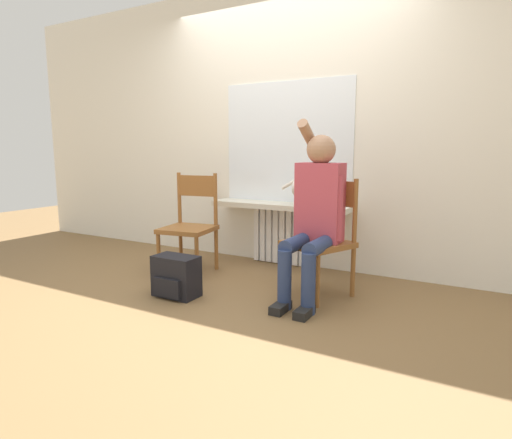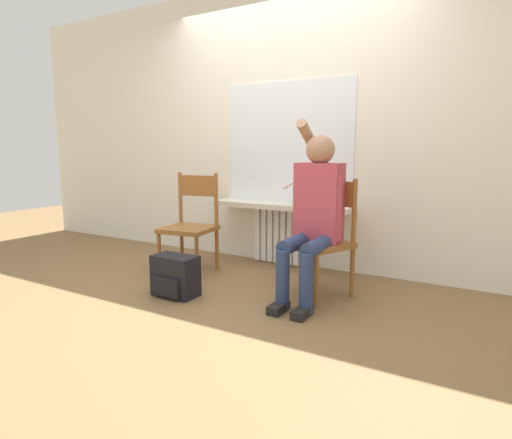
{
  "view_description": "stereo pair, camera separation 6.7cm",
  "coord_description": "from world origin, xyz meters",
  "px_view_note": "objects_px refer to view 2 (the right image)",
  "views": [
    {
      "loc": [
        1.78,
        -2.58,
        1.12
      ],
      "look_at": [
        0.0,
        0.59,
        0.52
      ],
      "focal_mm": 30.0,
      "sensor_mm": 36.0,
      "label": 1
    },
    {
      "loc": [
        1.84,
        -2.55,
        1.12
      ],
      "look_at": [
        0.0,
        0.59,
        0.52
      ],
      "focal_mm": 30.0,
      "sensor_mm": 36.0,
      "label": 2
    }
  ],
  "objects_px": {
    "chair_left": "(191,223)",
    "chair_right": "(321,238)",
    "person": "(315,209)",
    "cat": "(310,189)",
    "backpack": "(175,276)"
  },
  "relations": [
    {
      "from": "cat",
      "to": "chair_right",
      "type": "bearing_deg",
      "value": -57.95
    },
    {
      "from": "chair_right",
      "to": "cat",
      "type": "xyz_separation_m",
      "value": [
        -0.33,
        0.53,
        0.32
      ]
    },
    {
      "from": "chair_right",
      "to": "backpack",
      "type": "height_order",
      "value": "chair_right"
    },
    {
      "from": "chair_right",
      "to": "person",
      "type": "bearing_deg",
      "value": -76.41
    },
    {
      "from": "chair_left",
      "to": "chair_right",
      "type": "xyz_separation_m",
      "value": [
        1.28,
        -0.0,
        0.0
      ]
    },
    {
      "from": "person",
      "to": "cat",
      "type": "relative_size",
      "value": 2.93
    },
    {
      "from": "backpack",
      "to": "cat",
      "type": "bearing_deg",
      "value": 61.01
    },
    {
      "from": "person",
      "to": "chair_right",
      "type": "bearing_deg",
      "value": 80.07
    },
    {
      "from": "cat",
      "to": "backpack",
      "type": "xyz_separation_m",
      "value": [
        -0.63,
        -1.13,
        -0.62
      ]
    },
    {
      "from": "chair_left",
      "to": "cat",
      "type": "bearing_deg",
      "value": 20.05
    },
    {
      "from": "chair_left",
      "to": "chair_right",
      "type": "distance_m",
      "value": 1.28
    },
    {
      "from": "chair_right",
      "to": "cat",
      "type": "bearing_deg",
      "value": 145.57
    },
    {
      "from": "chair_right",
      "to": "person",
      "type": "height_order",
      "value": "person"
    },
    {
      "from": "chair_right",
      "to": "cat",
      "type": "distance_m",
      "value": 0.7
    },
    {
      "from": "person",
      "to": "backpack",
      "type": "height_order",
      "value": "person"
    }
  ]
}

